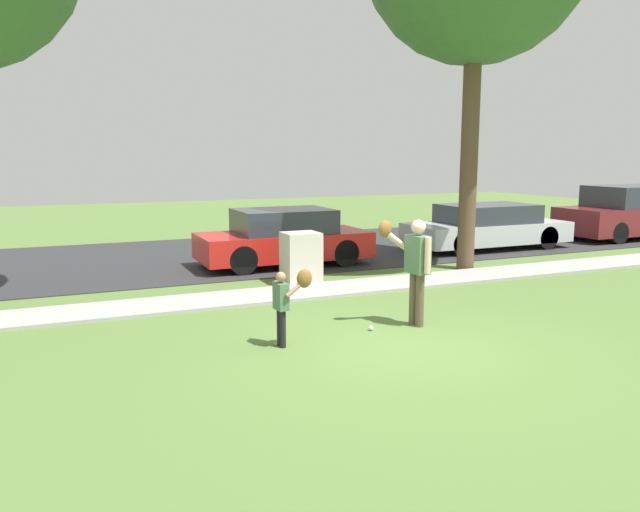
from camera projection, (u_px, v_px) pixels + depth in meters
ground_plane at (307, 294)px, 11.79m from camera, size 48.00×48.00×0.00m
sidewalk_strip at (305, 292)px, 11.88m from camera, size 36.00×1.20×0.06m
road_surface at (233, 254)px, 16.40m from camera, size 36.00×6.80×0.02m
person_adult at (415, 261)px, 9.52m from camera, size 0.70×0.59×1.65m
person_child at (287, 297)px, 8.51m from camera, size 0.49×0.40×1.09m
baseball at (371, 328)px, 9.39m from camera, size 0.07×0.07×0.07m
utility_cabinet at (301, 258)px, 12.71m from camera, size 0.72×0.63×1.05m
parked_hatchback_red at (284, 238)px, 14.70m from camera, size 4.00×1.75×1.33m
parked_sedan_silver at (487, 227)px, 17.26m from camera, size 4.60×1.80×1.23m
parked_suv_maroon at (631, 213)px, 19.44m from camera, size 4.70×1.90×1.63m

